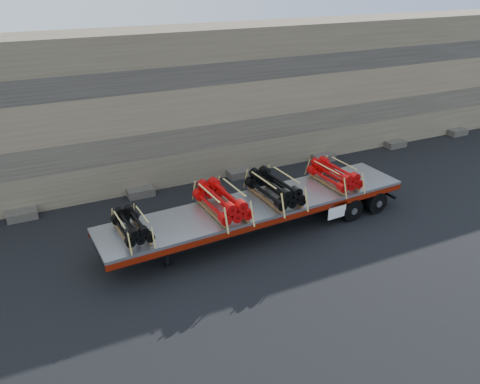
% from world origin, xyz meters
% --- Properties ---
extents(ground, '(120.00, 120.00, 0.00)m').
position_xyz_m(ground, '(0.00, 0.00, 0.00)').
color(ground, black).
rests_on(ground, ground).
extents(rock_wall, '(44.00, 3.00, 7.00)m').
position_xyz_m(rock_wall, '(0.00, 6.50, 3.50)').
color(rock_wall, '#7A6B54').
rests_on(rock_wall, ground).
extents(trailer, '(12.67, 3.13, 1.26)m').
position_xyz_m(trailer, '(0.43, -0.42, 0.63)').
color(trailer, '#B3B6BB').
rests_on(trailer, ground).
extents(bundle_front, '(1.06, 1.96, 0.68)m').
position_xyz_m(bundle_front, '(-4.58, -0.70, 1.59)').
color(bundle_front, black).
rests_on(bundle_front, trailer).
extents(bundle_midfront, '(1.39, 2.57, 0.89)m').
position_xyz_m(bundle_midfront, '(-1.19, -0.51, 1.70)').
color(bundle_midfront, red).
rests_on(bundle_midfront, trailer).
extents(bundle_midrear, '(1.40, 2.59, 0.89)m').
position_xyz_m(bundle_midrear, '(1.10, -0.38, 1.70)').
color(bundle_midrear, black).
rests_on(bundle_midrear, trailer).
extents(bundle_rear, '(1.27, 2.34, 0.81)m').
position_xyz_m(bundle_rear, '(4.04, -0.21, 1.66)').
color(bundle_rear, red).
rests_on(bundle_rear, trailer).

